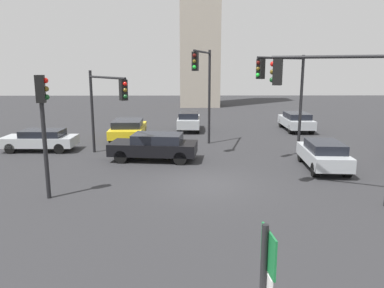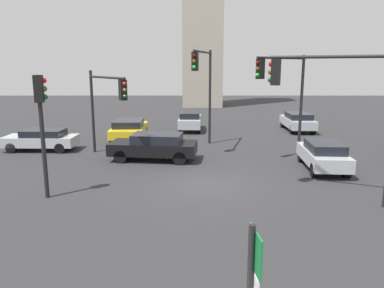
% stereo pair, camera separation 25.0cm
% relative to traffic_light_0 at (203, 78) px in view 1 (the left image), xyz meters
% --- Properties ---
extents(ground_plane, '(99.50, 99.50, 0.00)m').
position_rel_traffic_light_0_xyz_m(ground_plane, '(-0.10, -6.97, -4.33)').
color(ground_plane, '#2D2D30').
extents(traffic_light_0, '(1.26, 4.26, 5.99)m').
position_rel_traffic_light_0_xyz_m(traffic_light_0, '(0.00, 0.00, 0.00)').
color(traffic_light_0, black).
rests_on(traffic_light_0, ground_plane).
extents(traffic_light_1, '(0.49, 0.38, 4.68)m').
position_rel_traffic_light_0_xyz_m(traffic_light_1, '(-6.28, -8.56, -1.05)').
color(traffic_light_1, black).
rests_on(traffic_light_1, ground_plane).
extents(traffic_light_2, '(3.09, 2.38, 5.60)m').
position_rel_traffic_light_0_xyz_m(traffic_light_2, '(4.15, -2.23, -0.29)').
color(traffic_light_2, black).
rests_on(traffic_light_2, ground_plane).
extents(traffic_light_3, '(2.74, 3.77, 4.76)m').
position_rel_traffic_light_0_xyz_m(traffic_light_3, '(-5.22, -2.45, -0.93)').
color(traffic_light_3, black).
rests_on(traffic_light_3, ground_plane).
extents(traffic_light_4, '(4.13, 2.02, 5.70)m').
position_rel_traffic_light_0_xyz_m(traffic_light_4, '(4.47, -8.74, -0.29)').
color(traffic_light_4, black).
rests_on(traffic_light_4, ground_plane).
extents(car_1, '(2.31, 4.83, 1.34)m').
position_rel_traffic_light_0_xyz_m(car_1, '(-5.10, 3.55, -3.62)').
color(car_1, yellow).
rests_on(car_1, ground_plane).
extents(car_2, '(4.81, 2.47, 1.45)m').
position_rel_traffic_light_0_xyz_m(car_2, '(-2.73, -2.64, -3.56)').
color(car_2, black).
rests_on(car_2, ground_plane).
extents(car_5, '(1.83, 4.03, 1.47)m').
position_rel_traffic_light_0_xyz_m(car_5, '(-0.84, 6.87, -3.55)').
color(car_5, '#ADB2B7').
rests_on(car_5, ground_plane).
extents(car_6, '(4.27, 1.89, 1.27)m').
position_rel_traffic_light_0_xyz_m(car_6, '(-9.76, -0.24, -3.65)').
color(car_6, '#ADB2B7').
rests_on(car_6, ground_plane).
extents(car_7, '(1.92, 4.49, 1.43)m').
position_rel_traffic_light_0_xyz_m(car_7, '(7.62, 6.75, -3.56)').
color(car_7, '#ADB2B7').
rests_on(car_7, ground_plane).
extents(car_8, '(2.01, 4.21, 1.40)m').
position_rel_traffic_light_0_xyz_m(car_8, '(5.75, -4.55, -3.58)').
color(car_8, '#ADB2B7').
rests_on(car_8, ground_plane).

